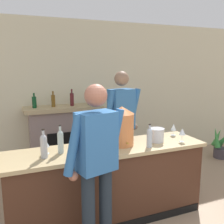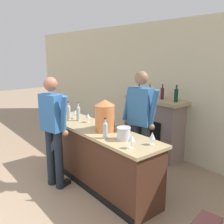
% 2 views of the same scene
% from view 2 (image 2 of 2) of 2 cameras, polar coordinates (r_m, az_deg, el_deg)
% --- Properties ---
extents(wall_back_panel, '(12.00, 0.07, 2.75)m').
position_cam_2_polar(wall_back_panel, '(5.12, 14.92, 4.61)').
color(wall_back_panel, beige).
rests_on(wall_back_panel, ground_plane).
extents(bar_counter, '(2.47, 0.64, 0.95)m').
position_cam_2_polar(bar_counter, '(4.13, -3.43, -10.01)').
color(bar_counter, '#442719').
rests_on(bar_counter, ground_plane).
extents(fireplace_stone, '(1.34, 0.52, 1.54)m').
position_cam_2_polar(fireplace_stone, '(5.29, 9.83, -3.22)').
color(fireplace_stone, gray).
rests_on(fireplace_stone, ground_plane).
extents(person_customer, '(0.64, 0.37, 1.77)m').
position_cam_2_polar(person_customer, '(3.97, -13.27, -3.58)').
color(person_customer, '#1C252F').
rests_on(person_customer, ground_plane).
extents(person_bartender, '(0.64, 0.37, 1.85)m').
position_cam_2_polar(person_bartender, '(3.98, 6.45, -2.51)').
color(person_bartender, '#314148').
rests_on(person_bartender, ground_plane).
extents(copper_dispenser, '(0.30, 0.34, 0.49)m').
position_cam_2_polar(copper_dispenser, '(3.77, -1.65, -0.74)').
color(copper_dispenser, '#CB733E').
rests_on(copper_dispenser, bar_counter).
extents(ice_bucket_steel, '(0.19, 0.19, 0.18)m').
position_cam_2_polar(ice_bucket_steel, '(3.43, 2.68, -4.93)').
color(ice_bucket_steel, silver).
rests_on(ice_bucket_steel, bar_counter).
extents(wine_bottle_riesling_slim, '(0.07, 0.07, 0.33)m').
position_cam_2_polar(wine_bottle_riesling_slim, '(4.40, -7.72, -0.15)').
color(wine_bottle_riesling_slim, '#ABBAB3').
rests_on(wine_bottle_riesling_slim, bar_counter).
extents(wine_bottle_merlot_tall, '(0.07, 0.07, 0.29)m').
position_cam_2_polar(wine_bottle_merlot_tall, '(3.47, -1.55, -3.99)').
color(wine_bottle_merlot_tall, '#A2B0BE').
rests_on(wine_bottle_merlot_tall, bar_counter).
extents(wine_bottle_rose_blush, '(0.07, 0.07, 0.32)m').
position_cam_2_polar(wine_bottle_rose_blush, '(4.53, -9.91, 0.12)').
color(wine_bottle_rose_blush, '#AFAFB3').
rests_on(wine_bottle_rose_blush, bar_counter).
extents(wine_glass_front_left, '(0.09, 0.09, 0.16)m').
position_cam_2_polar(wine_glass_front_left, '(4.03, -2.35, -1.62)').
color(wine_glass_front_left, silver).
rests_on(wine_glass_front_left, bar_counter).
extents(wine_glass_back_row, '(0.08, 0.08, 0.16)m').
position_cam_2_polar(wine_glass_back_row, '(4.56, -8.41, -0.11)').
color(wine_glass_back_row, silver).
rests_on(wine_glass_back_row, bar_counter).
extents(wine_glass_by_dispenser, '(0.08, 0.08, 0.17)m').
position_cam_2_polar(wine_glass_by_dispenser, '(3.28, 9.19, -5.47)').
color(wine_glass_by_dispenser, silver).
rests_on(wine_glass_by_dispenser, bar_counter).
extents(wine_glass_mid_counter, '(0.08, 0.08, 0.16)m').
position_cam_2_polar(wine_glass_mid_counter, '(4.28, -5.50, -0.91)').
color(wine_glass_mid_counter, silver).
rests_on(wine_glass_mid_counter, bar_counter).
extents(wine_glass_front_right, '(0.09, 0.09, 0.18)m').
position_cam_2_polar(wine_glass_front_right, '(3.12, 4.48, -6.01)').
color(wine_glass_front_right, silver).
rests_on(wine_glass_front_right, bar_counter).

